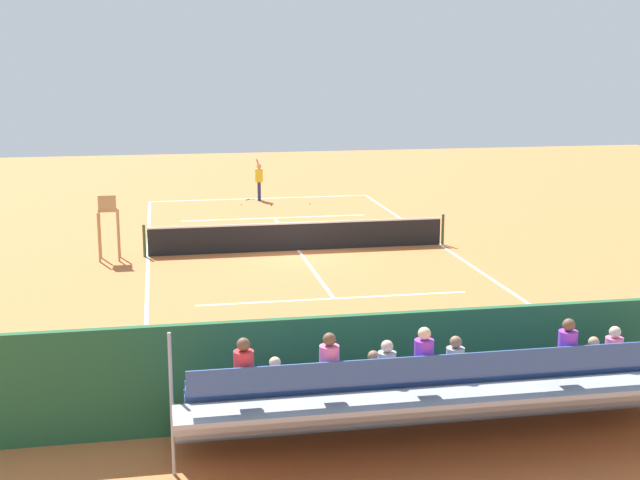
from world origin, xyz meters
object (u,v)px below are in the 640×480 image
tennis_net (298,236)px  tennis_ball_near (241,204)px  courtside_bench (528,365)px  tennis_player (259,178)px  bleacher_stand (442,394)px  umpire_chair (108,220)px  tennis_racket (251,199)px  tennis_ball_far (310,203)px  equipment_bag (437,392)px

tennis_net → tennis_ball_near: 9.47m
courtside_bench → tennis_player: size_ratio=0.93×
tennis_net → bleacher_stand: size_ratio=1.14×
umpire_chair → tennis_player: bearing=-119.6°
tennis_racket → tennis_ball_far: size_ratio=7.83×
courtside_bench → tennis_ball_far: size_ratio=27.27×
umpire_chair → equipment_bag: 14.79m
bleacher_stand → equipment_bag: size_ratio=10.07×
umpire_chair → tennis_ball_near: bearing=-118.2°
equipment_bag → tennis_racket: equipment_bag is taller
umpire_chair → tennis_ball_near: size_ratio=32.42×
courtside_bench → tennis_racket: 24.30m
umpire_chair → tennis_ball_far: bearing=-131.2°
bleacher_stand → tennis_racket: bleacher_stand is taller
tennis_ball_near → tennis_ball_far: same height
bleacher_stand → courtside_bench: 3.27m
courtside_bench → equipment_bag: size_ratio=2.00×
umpire_chair → tennis_racket: umpire_chair is taller
courtside_bench → tennis_racket: bearing=-83.3°
tennis_net → tennis_player: tennis_player is taller
tennis_net → tennis_racket: (0.43, -10.86, -0.49)m
tennis_racket → tennis_player: bearing=131.0°
tennis_net → equipment_bag: 13.41m
tennis_ball_near → tennis_ball_far: bearing=173.9°
tennis_net → tennis_player: bearing=-89.5°
umpire_chair → tennis_ball_near: umpire_chair is taller
equipment_bag → tennis_racket: bearing=-87.8°
umpire_chair → courtside_bench: bearing=123.5°
tennis_net → courtside_bench: tennis_net is taller
bleacher_stand → tennis_racket: 26.26m
umpire_chair → tennis_player: 12.36m
tennis_net → equipment_bag: size_ratio=11.44×
bleacher_stand → equipment_bag: 2.21m
bleacher_stand → tennis_player: size_ratio=4.70×
equipment_bag → tennis_racket: size_ratio=1.74×
bleacher_stand → courtside_bench: (-2.46, -2.11, -0.42)m
tennis_player → tennis_ball_near: tennis_player is taller
equipment_bag → tennis_racket: 24.28m
equipment_bag → tennis_ball_far: size_ratio=13.64×
equipment_bag → bleacher_stand: bearing=73.8°
bleacher_stand → courtside_bench: size_ratio=5.03×
bleacher_stand → courtside_bench: bearing=-139.4°
umpire_chair → tennis_ball_near: (-5.18, -9.67, -1.28)m
tennis_ball_near → umpire_chair: bearing=61.8°
bleacher_stand → tennis_ball_near: size_ratio=137.27×
tennis_player → tennis_racket: (0.33, -0.38, -1.00)m
umpire_chair → tennis_racket: bearing=-117.4°
tennis_net → bleacher_stand: 15.39m
tennis_net → bleacher_stand: bleacher_stand is taller
tennis_racket → tennis_net: bearing=92.3°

